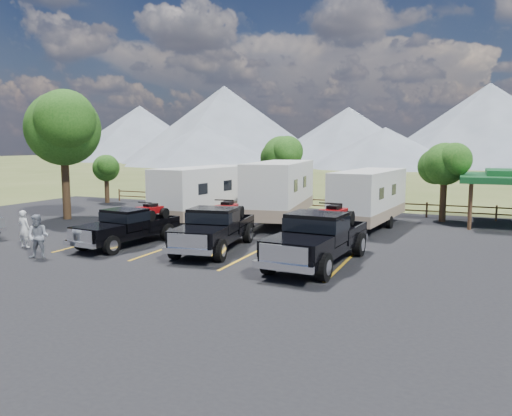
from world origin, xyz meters
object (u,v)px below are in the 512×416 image
at_px(trailer_center, 280,191).
at_px(person_b, 38,237).
at_px(trailer_right, 369,198).
at_px(person_a, 24,229).
at_px(rig_center, 215,227).
at_px(trailer_left, 204,193).
at_px(rig_left, 129,225).
at_px(rig_right, 319,236).
at_px(tree_big_nw, 63,129).

height_order(trailer_center, person_b, trailer_center).
relative_size(trailer_right, person_a, 5.46).
xyz_separation_m(rig_center, trailer_left, (-4.27, 6.69, 0.71)).
relative_size(rig_left, rig_right, 0.84).
bearing_deg(rig_left, rig_right, 5.95).
height_order(rig_center, person_b, rig_center).
distance_m(rig_center, trailer_right, 10.03).
xyz_separation_m(rig_right, trailer_left, (-9.18, 7.46, 0.63)).
distance_m(trailer_right, person_b, 16.96).
bearing_deg(trailer_center, rig_right, -69.20).
xyz_separation_m(trailer_left, trailer_right, (9.39, 1.91, -0.05)).
height_order(rig_right, person_a, rig_right).
xyz_separation_m(trailer_right, person_b, (-10.91, -12.96, -0.76)).
relative_size(trailer_left, trailer_center, 0.91).
height_order(tree_big_nw, person_b, tree_big_nw).
bearing_deg(rig_left, rig_center, 15.38).
relative_size(rig_center, rig_right, 0.94).
bearing_deg(rig_left, trailer_center, 71.93).
distance_m(rig_center, person_b, 7.24).
height_order(trailer_right, person_b, trailer_right).
bearing_deg(trailer_right, rig_right, -85.17).
height_order(trailer_center, person_a, trailer_center).
distance_m(tree_big_nw, trailer_left, 9.54).
height_order(rig_center, trailer_right, trailer_right).
relative_size(rig_left, rig_center, 0.90).
height_order(rig_center, trailer_center, trailer_center).
bearing_deg(trailer_center, rig_center, -97.68).
distance_m(tree_big_nw, trailer_right, 18.72).
bearing_deg(person_b, rig_center, 16.71).
height_order(rig_left, rig_center, rig_center).
relative_size(trailer_center, trailer_right, 1.13).
height_order(tree_big_nw, rig_right, tree_big_nw).
height_order(rig_left, rig_right, rig_right).
height_order(trailer_left, trailer_center, trailer_center).
xyz_separation_m(rig_center, rig_right, (4.91, -0.76, 0.08)).
xyz_separation_m(trailer_center, trailer_right, (5.16, 0.33, -0.21)).
bearing_deg(trailer_center, rig_left, -122.81).
height_order(rig_left, trailer_right, trailer_right).
relative_size(rig_right, person_b, 3.81).
distance_m(rig_left, person_a, 4.60).
bearing_deg(trailer_center, trailer_right, -4.19).
relative_size(trailer_left, trailer_right, 1.03).
height_order(trailer_left, person_a, trailer_left).
bearing_deg(tree_big_nw, person_a, -58.25).
xyz_separation_m(tree_big_nw, rig_center, (12.72, -4.47, -4.55)).
bearing_deg(trailer_center, trailer_left, -167.52).
height_order(rig_left, trailer_center, trailer_center).
bearing_deg(person_a, rig_right, -170.75).
bearing_deg(rig_center, rig_right, -16.78).
xyz_separation_m(rig_left, person_b, (-1.62, -3.74, -0.00)).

